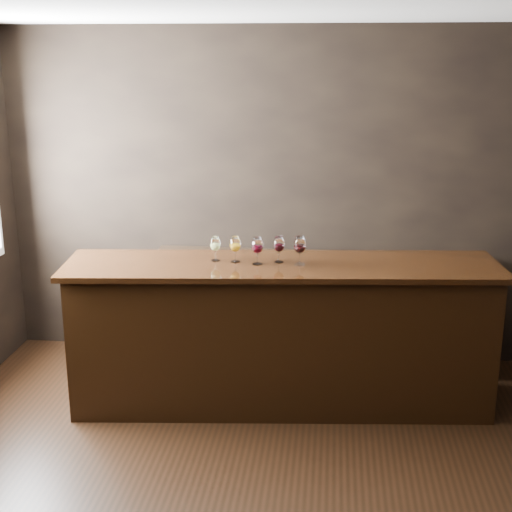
# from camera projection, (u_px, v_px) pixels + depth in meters

# --- Properties ---
(ground) EXTENTS (5.00, 5.00, 0.00)m
(ground) POSITION_uv_depth(u_px,v_px,m) (275.00, 503.00, 4.22)
(ground) COLOR black
(ground) RESTS_ON ground
(room_shell) EXTENTS (5.02, 4.52, 2.81)m
(room_shell) POSITION_uv_depth(u_px,v_px,m) (236.00, 199.00, 3.86)
(room_shell) COLOR black
(room_shell) RESTS_ON ground
(bar_counter) EXTENTS (3.10, 0.95, 1.07)m
(bar_counter) POSITION_uv_depth(u_px,v_px,m) (281.00, 337.00, 5.30)
(bar_counter) COLOR black
(bar_counter) RESTS_ON ground
(bar_top) EXTENTS (3.21, 1.03, 0.04)m
(bar_top) POSITION_uv_depth(u_px,v_px,m) (282.00, 266.00, 5.15)
(bar_top) COLOR black
(bar_top) RESTS_ON bar_counter
(back_bar_shelf) EXTENTS (2.66, 0.40, 0.96)m
(back_bar_shelf) POSITION_uv_depth(u_px,v_px,m) (312.00, 310.00, 6.01)
(back_bar_shelf) COLOR black
(back_bar_shelf) RESTS_ON ground
(glass_white) EXTENTS (0.08, 0.08, 0.18)m
(glass_white) POSITION_uv_depth(u_px,v_px,m) (215.00, 244.00, 5.18)
(glass_white) COLOR white
(glass_white) RESTS_ON bar_top
(glass_amber) EXTENTS (0.08, 0.08, 0.19)m
(glass_amber) POSITION_uv_depth(u_px,v_px,m) (235.00, 245.00, 5.15)
(glass_amber) COLOR white
(glass_amber) RESTS_ON bar_top
(glass_red_a) EXTENTS (0.08, 0.08, 0.20)m
(glass_red_a) POSITION_uv_depth(u_px,v_px,m) (257.00, 246.00, 5.09)
(glass_red_a) COLOR white
(glass_red_a) RESTS_ON bar_top
(glass_red_b) EXTENTS (0.08, 0.08, 0.19)m
(glass_red_b) POSITION_uv_depth(u_px,v_px,m) (279.00, 245.00, 5.14)
(glass_red_b) COLOR white
(glass_red_b) RESTS_ON bar_top
(glass_red_c) EXTENTS (0.09, 0.09, 0.21)m
(glass_red_c) POSITION_uv_depth(u_px,v_px,m) (300.00, 246.00, 5.08)
(glass_red_c) COLOR white
(glass_red_c) RESTS_ON bar_top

